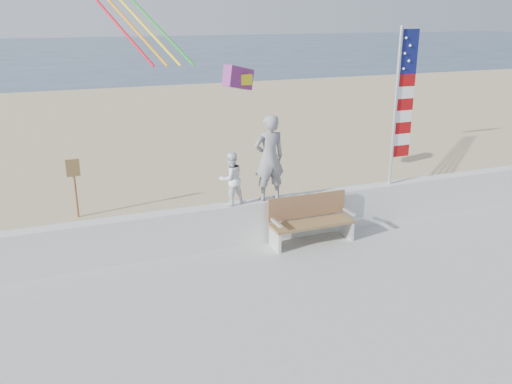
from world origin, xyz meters
The scene contains 9 objects.
ground centered at (0.00, 0.00, 0.00)m, with size 220.00×220.00×0.00m, color #2B4057.
sand centered at (0.00, 9.00, 0.04)m, with size 90.00×40.00×0.08m, color tan.
seawall centered at (0.00, 2.00, 0.63)m, with size 30.00×0.35×0.90m, color silver.
adult centered at (0.57, 2.00, 1.98)m, with size 0.66×0.43×1.81m, color gray.
child centered at (-0.27, 2.00, 1.63)m, with size 0.54×0.42×1.10m, color white.
bench centered at (1.33, 1.55, 0.69)m, with size 1.80×0.57×1.00m.
flag centered at (3.71, 2.00, 2.99)m, with size 0.50×0.08×3.50m.
parafoil_kite centered at (1.11, 5.30, 3.24)m, with size 1.02×0.79×0.72m.
sign centered at (-3.16, 5.14, 0.94)m, with size 0.32×0.07×1.46m.
Camera 1 is at (-3.64, -7.96, 4.85)m, focal length 38.00 mm.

